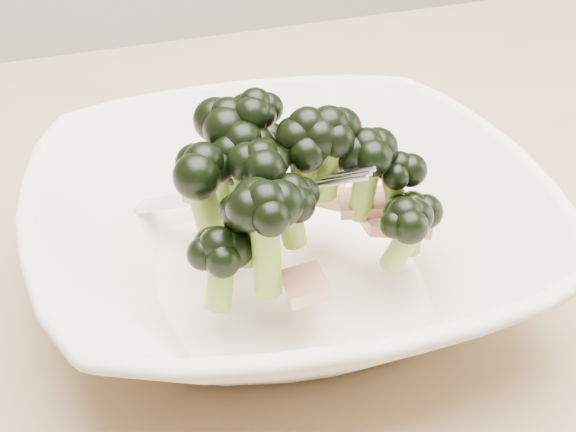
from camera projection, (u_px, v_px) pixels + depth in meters
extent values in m
cube|color=tan|center=(407.00, 226.00, 0.61)|extent=(1.20, 0.80, 0.04)
imported|color=#EDE3C8|center=(288.00, 232.00, 0.49)|extent=(0.34, 0.34, 0.08)
cylinder|color=olive|center=(220.00, 280.00, 0.44)|extent=(0.02, 0.02, 0.04)
ellipsoid|color=black|center=(218.00, 246.00, 0.42)|extent=(0.04, 0.04, 0.03)
cylinder|color=olive|center=(247.00, 238.00, 0.44)|extent=(0.01, 0.01, 0.03)
ellipsoid|color=black|center=(246.00, 206.00, 0.43)|extent=(0.03, 0.03, 0.02)
cylinder|color=olive|center=(364.00, 189.00, 0.48)|extent=(0.02, 0.03, 0.05)
ellipsoid|color=black|center=(367.00, 146.00, 0.46)|extent=(0.04, 0.04, 0.03)
cylinder|color=olive|center=(327.00, 168.00, 0.47)|extent=(0.02, 0.03, 0.04)
ellipsoid|color=black|center=(329.00, 127.00, 0.45)|extent=(0.04, 0.04, 0.03)
cylinder|color=olive|center=(266.00, 253.00, 0.43)|extent=(0.02, 0.02, 0.05)
ellipsoid|color=black|center=(265.00, 202.00, 0.41)|extent=(0.04, 0.04, 0.03)
cylinder|color=olive|center=(259.00, 165.00, 0.52)|extent=(0.01, 0.02, 0.04)
ellipsoid|color=black|center=(259.00, 134.00, 0.50)|extent=(0.03, 0.03, 0.03)
cylinder|color=olive|center=(244.00, 177.00, 0.47)|extent=(0.03, 0.02, 0.04)
ellipsoid|color=black|center=(243.00, 142.00, 0.45)|extent=(0.04, 0.04, 0.03)
cylinder|color=olive|center=(291.00, 223.00, 0.44)|extent=(0.02, 0.02, 0.03)
ellipsoid|color=black|center=(291.00, 192.00, 0.43)|extent=(0.04, 0.04, 0.03)
cylinder|color=olive|center=(230.00, 163.00, 0.48)|extent=(0.03, 0.03, 0.05)
ellipsoid|color=black|center=(228.00, 117.00, 0.46)|extent=(0.04, 0.04, 0.03)
cylinder|color=olive|center=(307.00, 162.00, 0.46)|extent=(0.02, 0.02, 0.04)
ellipsoid|color=black|center=(307.00, 127.00, 0.45)|extent=(0.04, 0.04, 0.03)
cylinder|color=olive|center=(411.00, 233.00, 0.48)|extent=(0.01, 0.01, 0.03)
ellipsoid|color=black|center=(414.00, 208.00, 0.47)|extent=(0.03, 0.03, 0.03)
cylinder|color=olive|center=(402.00, 246.00, 0.46)|extent=(0.02, 0.02, 0.04)
ellipsoid|color=black|center=(405.00, 214.00, 0.45)|extent=(0.03, 0.03, 0.03)
cylinder|color=olive|center=(303.00, 176.00, 0.46)|extent=(0.02, 0.02, 0.03)
ellipsoid|color=black|center=(303.00, 142.00, 0.45)|extent=(0.04, 0.04, 0.03)
cylinder|color=olive|center=(207.00, 212.00, 0.46)|extent=(0.02, 0.02, 0.05)
ellipsoid|color=black|center=(204.00, 163.00, 0.44)|extent=(0.04, 0.04, 0.03)
cylinder|color=olive|center=(261.00, 195.00, 0.45)|extent=(0.02, 0.02, 0.04)
ellipsoid|color=black|center=(261.00, 158.00, 0.44)|extent=(0.03, 0.03, 0.03)
cylinder|color=olive|center=(396.00, 202.00, 0.49)|extent=(0.02, 0.01, 0.04)
ellipsoid|color=black|center=(399.00, 166.00, 0.47)|extent=(0.03, 0.03, 0.02)
cylinder|color=olive|center=(237.00, 185.00, 0.48)|extent=(0.02, 0.02, 0.03)
ellipsoid|color=black|center=(236.00, 154.00, 0.47)|extent=(0.04, 0.04, 0.03)
cylinder|color=olive|center=(256.00, 147.00, 0.48)|extent=(0.02, 0.02, 0.05)
ellipsoid|color=black|center=(255.00, 105.00, 0.46)|extent=(0.03, 0.03, 0.03)
cube|color=maroon|center=(394.00, 225.00, 0.50)|extent=(0.04, 0.04, 0.02)
cube|color=maroon|center=(230.00, 167.00, 0.52)|extent=(0.03, 0.05, 0.02)
cube|color=maroon|center=(228.00, 191.00, 0.50)|extent=(0.06, 0.06, 0.02)
cube|color=maroon|center=(305.00, 284.00, 0.45)|extent=(0.03, 0.04, 0.02)
cube|color=maroon|center=(373.00, 202.00, 0.50)|extent=(0.05, 0.04, 0.01)
cube|color=maroon|center=(325.00, 190.00, 0.52)|extent=(0.04, 0.04, 0.01)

